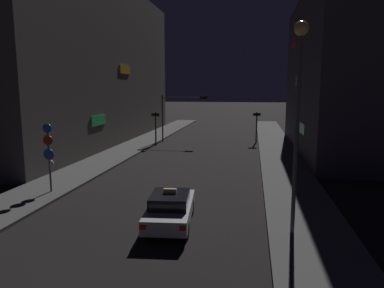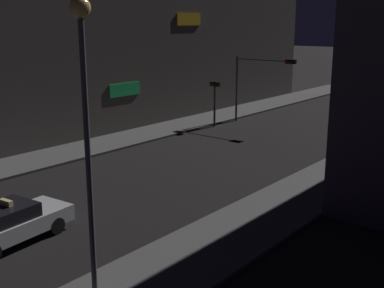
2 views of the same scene
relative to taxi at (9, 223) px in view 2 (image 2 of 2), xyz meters
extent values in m
cube|color=#4C4C4C|center=(-8.37, 18.99, -0.66)|extent=(3.44, 60.27, 0.14)
cube|color=#4C4C4C|center=(5.85, 18.99, -0.66)|extent=(3.44, 60.27, 0.14)
cube|color=#514C47|center=(-14.87, 22.14, 7.79)|extent=(9.56, 35.17, 17.04)
cube|color=#26CC66|center=(-10.05, 15.11, 2.33)|extent=(0.08, 2.80, 0.90)
cube|color=yellow|center=(-10.05, 22.14, 7.10)|extent=(0.08, 2.80, 0.90)
cube|color=#26CC66|center=(7.53, 16.07, 1.84)|extent=(0.08, 2.80, 0.90)
cube|color=#B7B7BC|center=(0.00, 0.05, -0.12)|extent=(2.21, 4.55, 0.60)
cube|color=black|center=(0.01, -0.15, 0.43)|extent=(1.77, 2.12, 0.50)
cylinder|color=black|center=(-0.93, 1.33, -0.42)|extent=(0.28, 0.66, 0.64)
cylinder|color=black|center=(0.66, 1.48, -0.42)|extent=(0.28, 0.66, 0.64)
cube|color=#F4E08C|center=(0.00, -0.05, 0.78)|extent=(0.57, 0.23, 0.20)
cylinder|color=#47474C|center=(-6.40, 23.60, 1.84)|extent=(0.16, 0.16, 5.15)
cylinder|color=#47474C|center=(-4.09, 23.60, 4.16)|extent=(4.62, 0.10, 0.10)
cube|color=black|center=(-1.79, 23.60, 4.16)|extent=(0.80, 0.28, 0.32)
sphere|color=red|center=(-2.03, 23.43, 4.16)|extent=(0.20, 0.20, 0.20)
sphere|color=#3F2D0C|center=(-1.79, 23.43, 4.16)|extent=(0.20, 0.20, 0.20)
sphere|color=#0C3319|center=(-1.54, 23.43, 4.16)|extent=(0.20, 0.20, 0.20)
cylinder|color=#47474C|center=(-6.40, 20.73, 0.99)|extent=(0.16, 0.16, 3.45)
cube|color=black|center=(-6.40, 20.73, 2.47)|extent=(0.80, 0.28, 0.32)
sphere|color=red|center=(-6.65, 20.56, 2.47)|extent=(0.20, 0.20, 0.20)
sphere|color=#3F2D0C|center=(-6.40, 20.56, 2.47)|extent=(0.20, 0.20, 0.20)
sphere|color=#0C3319|center=(-6.15, 20.56, 2.47)|extent=(0.20, 0.20, 0.20)
cylinder|color=#47474C|center=(3.88, 24.36, 0.94)|extent=(0.16, 0.16, 3.36)
cube|color=black|center=(3.88, 24.36, 2.37)|extent=(0.80, 0.28, 0.32)
sphere|color=red|center=(3.63, 24.18, 2.37)|extent=(0.20, 0.20, 0.20)
sphere|color=#3F2D0C|center=(3.88, 24.18, 2.37)|extent=(0.20, 0.20, 0.20)
sphere|color=#0C3319|center=(4.13, 24.18, 2.37)|extent=(0.20, 0.20, 0.20)
cylinder|color=#47474C|center=(5.08, -0.38, 3.21)|extent=(0.16, 0.16, 7.61)
sphere|color=#F9C666|center=(5.08, -0.38, 7.29)|extent=(0.54, 0.54, 0.54)
camera|label=1|loc=(3.38, -14.24, 5.11)|focal=32.97mm
camera|label=2|loc=(15.34, -8.50, 6.94)|focal=46.16mm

